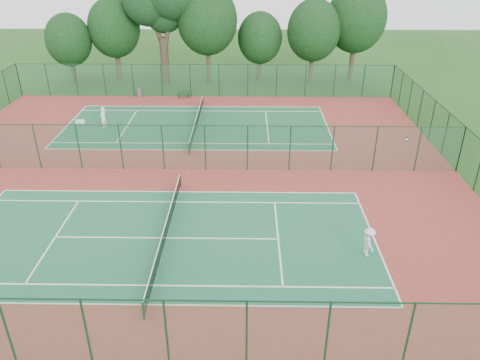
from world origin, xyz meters
name	(u,v)px	position (x,y,z in m)	size (l,w,h in m)	color
ground	(185,169)	(0.00, 0.00, 0.00)	(120.00, 120.00, 0.00)	#204C17
red_pad	(185,169)	(0.00, 0.00, 0.01)	(40.00, 36.00, 0.01)	maroon
court_near	(166,238)	(0.00, -9.00, 0.01)	(23.77, 10.97, 0.01)	#1E6143
court_far	(197,126)	(0.00, 9.00, 0.01)	(23.77, 10.97, 0.01)	#1C5A36
fence_north	(205,80)	(0.00, 18.00, 1.76)	(40.00, 0.09, 3.50)	#1B5338
fence_south	(127,334)	(0.00, -18.00, 1.76)	(40.00, 0.09, 3.50)	#164428
fence_east	(461,149)	(20.00, 0.00, 1.76)	(0.09, 36.00, 3.50)	#174526
fence_divider	(184,147)	(0.00, 0.00, 1.76)	(40.00, 0.09, 3.50)	#184A2F
tennis_net_near	(166,230)	(0.00, -9.00, 0.54)	(0.10, 12.90, 0.97)	#153B1E
tennis_net_far	(197,120)	(0.00, 9.00, 0.54)	(0.10, 12.90, 0.97)	#163D20
player_near	(369,242)	(11.10, -10.44, 0.87)	(1.10, 0.63, 1.70)	silver
player_far	(103,117)	(-8.34, 8.44, 0.97)	(0.69, 0.46, 1.90)	white
trash_bin	(139,93)	(-7.05, 17.60, 0.48)	(0.52, 0.52, 0.93)	slate
bench	(184,94)	(-2.18, 17.41, 0.43)	(1.35, 0.88, 0.81)	#123518
kit_bag	(80,121)	(-10.91, 9.55, 0.17)	(0.83, 0.31, 0.31)	silver
stray_ball_a	(286,175)	(7.40, -0.85, 0.04)	(0.06, 0.06, 0.06)	#F5F439
stray_ball_b	(275,172)	(6.63, -0.40, 0.05)	(0.07, 0.07, 0.07)	#CDE635
stray_ball_c	(188,172)	(0.25, -0.58, 0.05)	(0.07, 0.07, 0.07)	#E5F338
big_tree	(161,0)	(-4.93, 23.33, 9.25)	(8.50, 6.22, 13.06)	#35271C
evergreen_row	(214,81)	(0.50, 24.25, 0.00)	(39.00, 5.00, 12.00)	black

